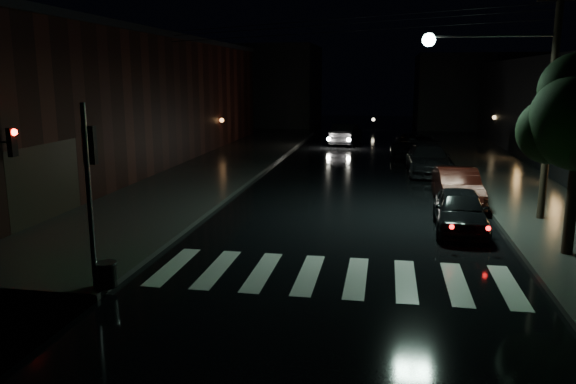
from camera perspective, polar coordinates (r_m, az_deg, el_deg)
The scene contains 15 objects.
ground at distance 14.35m, azimuth -7.82°, elevation -8.43°, with size 120.00×120.00×0.00m, color black.
sidewalk_left at distance 28.76m, azimuth -8.89°, elevation 1.85°, with size 6.00×44.00×0.15m, color #282826.
sidewalk_right at distance 27.86m, azimuth 21.77°, elevation 0.83°, with size 4.00×44.00×0.15m, color #282826.
building_left at distance 33.09m, azimuth -19.63°, elevation 8.56°, with size 10.00×36.00×7.00m, color black.
building_far_left at distance 59.55m, azimuth -3.95°, elevation 10.75°, with size 14.00×10.00×8.00m, color black.
building_far_right at distance 58.66m, azimuth 19.82°, elevation 9.60°, with size 14.00×10.00×7.00m, color black.
crosswalk at distance 14.24m, azimuth 4.52°, elevation -8.49°, with size 9.00×3.00×0.01m, color beige.
signal_pole_corner at distance 13.44m, azimuth -18.67°, elevation -3.45°, with size 0.68×0.61×4.20m.
signal_red_facade at distance 18.46m, azimuth -26.22°, elevation 4.70°, with size 0.54×0.28×0.85m.
utility_pole at distance 20.36m, azimuth 23.43°, elevation 9.86°, with size 4.92×0.44×8.00m.
parked_car_a at distance 18.93m, azimuth 17.08°, elevation -1.76°, with size 1.60×3.98×1.36m, color black.
parked_car_b at distance 22.72m, azimuth 16.82°, elevation 0.51°, with size 1.50×4.30×1.42m, color black.
parked_car_c at distance 29.72m, azimuth 14.04°, elevation 3.26°, with size 2.09×5.13×1.49m, color black.
parked_car_d at distance 36.05m, azimuth 12.44°, elevation 4.68°, with size 2.31×5.01×1.39m, color black.
oncoming_car at distance 41.60m, azimuth 5.90°, elevation 5.88°, with size 1.62×4.65×1.53m, color black.
Camera 1 is at (4.20, -12.82, 4.90)m, focal length 35.00 mm.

